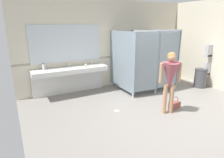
{
  "coord_description": "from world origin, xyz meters",
  "views": [
    {
      "loc": [
        -3.28,
        -3.47,
        2.23
      ],
      "look_at": [
        -1.22,
        0.35,
        0.95
      ],
      "focal_mm": 30.84,
      "sensor_mm": 36.0,
      "label": 1
    }
  ],
  "objects": [
    {
      "name": "paper_towel_dispenser_upper",
      "position": [
        2.9,
        0.82,
        1.28
      ],
      "size": [
        0.35,
        0.13,
        0.45
      ],
      "color": "#B7BABF",
      "rests_on": "wall_side_right"
    },
    {
      "name": "wall_back_tile_band",
      "position": [
        0.0,
        2.55,
        1.05
      ],
      "size": [
        6.55,
        0.01,
        0.06
      ],
      "primitive_type": "cube",
      "color": "#9E937F",
      "rests_on": "wall_back"
    },
    {
      "name": "handbag",
      "position": [
        0.47,
        -0.07,
        0.1
      ],
      "size": [
        0.31,
        0.14,
        0.34
      ],
      "color": "#934C42",
      "rests_on": "ground_plane"
    },
    {
      "name": "soap_dispenser",
      "position": [
        -2.43,
        2.42,
        0.96
      ],
      "size": [
        0.07,
        0.07,
        0.2
      ],
      "color": "white",
      "rests_on": "vanity_counter"
    },
    {
      "name": "paper_cup",
      "position": [
        -1.2,
        2.13,
        0.93
      ],
      "size": [
        0.07,
        0.07,
        0.1
      ],
      "primitive_type": "cylinder",
      "color": "beige",
      "rests_on": "vanity_counter"
    },
    {
      "name": "ground_plane",
      "position": [
        0.0,
        0.0,
        -0.05
      ],
      "size": [
        6.55,
        5.71,
        0.1
      ],
      "primitive_type": "cube",
      "color": "gray"
    },
    {
      "name": "vanity_counter",
      "position": [
        -1.65,
        2.34,
        0.64
      ],
      "size": [
        2.32,
        0.56,
        0.99
      ],
      "color": "silver",
      "rests_on": "ground_plane"
    },
    {
      "name": "paper_towel_dispenser_lower",
      "position": [
        2.9,
        0.81,
        0.64
      ],
      "size": [
        0.32,
        0.13,
        0.48
      ],
      "color": "#B7BABF",
      "rests_on": "wall_side_right"
    },
    {
      "name": "bathroom_stalls",
      "position": [
        0.79,
        1.6,
        1.06
      ],
      "size": [
        1.83,
        1.52,
        2.02
      ],
      "color": "gray",
      "rests_on": "ground_plane"
    },
    {
      "name": "person_standing",
      "position": [
        0.1,
        -0.17,
        0.98
      ],
      "size": [
        0.53,
        0.51,
        1.56
      ],
      "color": "tan",
      "rests_on": "ground_plane"
    },
    {
      "name": "wall_back",
      "position": [
        0.0,
        2.62,
        1.49
      ],
      "size": [
        6.55,
        0.12,
        2.98
      ],
      "primitive_type": "cube",
      "color": "beige",
      "rests_on": "ground_plane"
    },
    {
      "name": "trash_bin",
      "position": [
        2.61,
        0.82,
        0.33
      ],
      "size": [
        0.42,
        0.42,
        0.66
      ],
      "color": "#47474C",
      "rests_on": "ground_plane"
    },
    {
      "name": "mirror_panel",
      "position": [
        -1.65,
        2.54,
        1.6
      ],
      "size": [
        2.22,
        0.02,
        1.15
      ],
      "primitive_type": "cube",
      "color": "silver",
      "rests_on": "wall_back"
    },
    {
      "name": "floor_drain_cover",
      "position": [
        -0.98,
        0.53,
        0.0
      ],
      "size": [
        0.14,
        0.14,
        0.01
      ],
      "primitive_type": "cylinder",
      "color": "#B7BABF",
      "rests_on": "ground_plane"
    }
  ]
}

